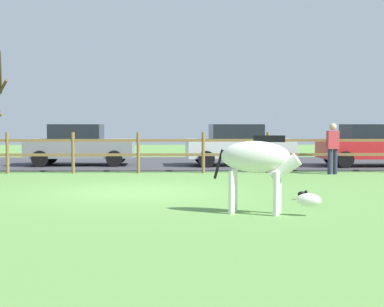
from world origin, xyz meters
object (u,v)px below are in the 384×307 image
Objects in this scene: visitor_near_fence at (333,146)px; parked_car_grey at (80,144)px; parked_car_red at (373,145)px; parked_car_silver at (239,145)px; zebra at (260,162)px; crow_on_grass at (302,194)px.

parked_car_grey is at bearing 158.47° from visitor_near_fence.
parked_car_red and parked_car_silver have the same top height.
zebra is 8.51m from visitor_near_fence.
parked_car_grey is at bearing 176.39° from parked_car_red.
visitor_near_fence reaches higher than parked_car_silver.
parked_car_grey reaches higher than crow_on_grass.
visitor_near_fence reaches higher than zebra.
zebra is 11.99m from parked_car_red.
visitor_near_fence is (2.69, -3.17, 0.06)m from parked_car_silver.
parked_car_grey is 0.99× the size of parked_car_silver.
visitor_near_fence is at bearing -129.74° from parked_car_red.
zebra is 0.46× the size of parked_car_silver.
parked_car_red is (5.77, 10.51, -0.08)m from zebra.
parked_car_red reaches higher than crow_on_grass.
parked_car_silver is (0.80, 10.94, -0.08)m from zebra.
crow_on_grass is at bearing -55.59° from parked_car_grey.
crow_on_grass is 0.13× the size of visitor_near_fence.
parked_car_grey is 9.38m from visitor_near_fence.
crow_on_grass is at bearing 57.15° from zebra.
parked_car_silver is 2.49× the size of visitor_near_fence.
crow_on_grass is 0.05× the size of parked_car_red.
zebra is 8.77× the size of crow_on_grass.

